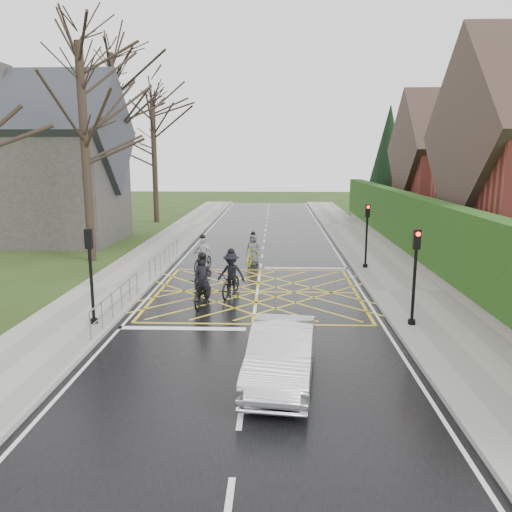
# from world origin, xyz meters

# --- Properties ---
(ground) EXTENTS (120.00, 120.00, 0.00)m
(ground) POSITION_xyz_m (0.00, 0.00, 0.00)
(ground) COLOR #203010
(ground) RESTS_ON ground
(road) EXTENTS (9.00, 80.00, 0.01)m
(road) POSITION_xyz_m (0.00, 0.00, 0.01)
(road) COLOR black
(road) RESTS_ON ground
(sidewalk_right) EXTENTS (3.00, 80.00, 0.15)m
(sidewalk_right) POSITION_xyz_m (6.00, 0.00, 0.07)
(sidewalk_right) COLOR gray
(sidewalk_right) RESTS_ON ground
(sidewalk_left) EXTENTS (3.00, 80.00, 0.15)m
(sidewalk_left) POSITION_xyz_m (-6.00, 0.00, 0.07)
(sidewalk_left) COLOR gray
(sidewalk_left) RESTS_ON ground
(stone_wall) EXTENTS (0.50, 38.00, 0.70)m
(stone_wall) POSITION_xyz_m (7.75, 6.00, 0.35)
(stone_wall) COLOR slate
(stone_wall) RESTS_ON ground
(hedge) EXTENTS (0.90, 38.00, 2.80)m
(hedge) POSITION_xyz_m (7.75, 6.00, 2.10)
(hedge) COLOR #10370F
(hedge) RESTS_ON stone_wall
(house_far) EXTENTS (9.80, 8.80, 10.30)m
(house_far) POSITION_xyz_m (14.75, 18.00, 4.36)
(house_far) COLOR maroon
(house_far) RESTS_ON ground
(conifer) EXTENTS (4.60, 4.60, 10.00)m
(conifer) POSITION_xyz_m (10.75, 26.00, 4.99)
(conifer) COLOR black
(conifer) RESTS_ON ground
(church) EXTENTS (8.80, 7.80, 11.00)m
(church) POSITION_xyz_m (-13.54, 12.00, 4.93)
(church) COLOR #2D2B28
(church) RESTS_ON ground
(tree_near) EXTENTS (9.24, 9.24, 11.44)m
(tree_near) POSITION_xyz_m (-9.00, 6.00, 7.91)
(tree_near) COLOR black
(tree_near) RESTS_ON ground
(tree_mid) EXTENTS (10.08, 10.08, 12.48)m
(tree_mid) POSITION_xyz_m (-10.00, 14.00, 8.63)
(tree_mid) COLOR black
(tree_mid) RESTS_ON ground
(tree_far) EXTENTS (8.40, 8.40, 10.40)m
(tree_far) POSITION_xyz_m (-9.30, 22.00, 7.19)
(tree_far) COLOR black
(tree_far) RESTS_ON ground
(railing_south) EXTENTS (0.05, 5.04, 1.03)m
(railing_south) POSITION_xyz_m (-4.65, -3.50, 0.78)
(railing_south) COLOR slate
(railing_south) RESTS_ON ground
(railing_north) EXTENTS (0.05, 6.04, 1.03)m
(railing_north) POSITION_xyz_m (-4.65, 4.00, 0.79)
(railing_north) COLOR slate
(railing_north) RESTS_ON ground
(traffic_light_ne) EXTENTS (0.24, 0.31, 3.21)m
(traffic_light_ne) POSITION_xyz_m (5.10, 4.20, 1.66)
(traffic_light_ne) COLOR black
(traffic_light_ne) RESTS_ON ground
(traffic_light_se) EXTENTS (0.24, 0.31, 3.21)m
(traffic_light_se) POSITION_xyz_m (5.10, -4.20, 1.66)
(traffic_light_se) COLOR black
(traffic_light_se) RESTS_ON ground
(traffic_light_sw) EXTENTS (0.24, 0.31, 3.21)m
(traffic_light_sw) POSITION_xyz_m (-5.10, -4.50, 1.66)
(traffic_light_sw) COLOR black
(traffic_light_sw) RESTS_ON ground
(cyclist_rear) EXTENTS (0.95, 2.12, 2.00)m
(cyclist_rear) POSITION_xyz_m (-1.94, -1.90, 0.65)
(cyclist_rear) COLOR black
(cyclist_rear) RESTS_ON ground
(cyclist_back) EXTENTS (0.79, 1.66, 1.62)m
(cyclist_back) POSITION_xyz_m (-2.18, -0.51, 0.61)
(cyclist_back) COLOR black
(cyclist_back) RESTS_ON ground
(cyclist_mid) EXTENTS (1.24, 2.05, 1.90)m
(cyclist_mid) POSITION_xyz_m (-1.01, -0.51, 0.69)
(cyclist_mid) COLOR black
(cyclist_mid) RESTS_ON ground
(cyclist_front) EXTENTS (1.07, 1.87, 1.81)m
(cyclist_front) POSITION_xyz_m (-2.73, 3.62, 0.67)
(cyclist_front) COLOR black
(cyclist_front) RESTS_ON ground
(cyclist_lead) EXTENTS (1.05, 1.84, 1.69)m
(cyclist_lead) POSITION_xyz_m (-0.40, 5.36, 0.59)
(cyclist_lead) COLOR #BAC017
(cyclist_lead) RESTS_ON ground
(car) EXTENTS (1.94, 4.43, 1.41)m
(car) POSITION_xyz_m (0.89, -8.15, 0.71)
(car) COLOR silver
(car) RESTS_ON ground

